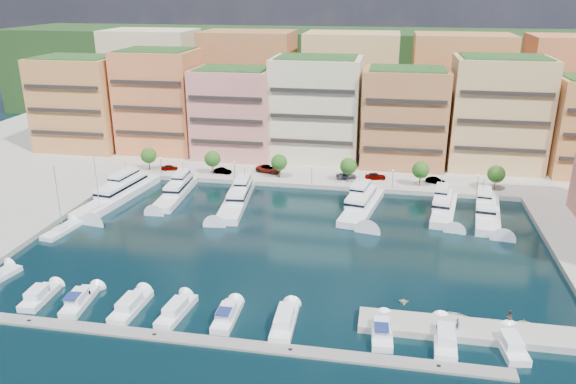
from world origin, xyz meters
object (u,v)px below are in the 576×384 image
(tree_3, at_px, (348,166))
(lamppost_1, at_px, (235,167))
(tree_0, at_px, (149,155))
(tree_5, at_px, (496,174))
(yacht_6, at_px, (487,211))
(tree_1, at_px, (212,159))
(yacht_1, at_px, (177,192))
(cruiser_0, at_px, (39,297))
(cruiser_2, at_px, (131,307))
(sailboat_1, at_px, (62,231))
(lamppost_4, at_px, (478,180))
(lamppost_2, at_px, (312,171))
(yacht_2, at_px, (237,197))
(cruiser_3, at_px, (176,311))
(cruiser_5, at_px, (284,322))
(yacht_5, at_px, (444,207))
(cruiser_7, at_px, (382,332))
(tender_1, at_px, (404,301))
(sailboat_2, at_px, (99,213))
(car_5, at_px, (435,181))
(person_0, at_px, (457,324))
(cruiser_9, at_px, (511,346))
(car_2, at_px, (269,169))
(car_3, at_px, (346,176))
(lamppost_3, at_px, (393,176))
(cruiser_4, at_px, (227,316))
(tender_2, at_px, (458,318))
(car_1, at_px, (223,171))
(tender_3, at_px, (525,322))
(car_4, at_px, (375,176))
(tree_2, at_px, (279,162))
(cruiser_8, at_px, (445,339))
(cruiser_1, at_px, (79,301))
(yacht_4, at_px, (362,205))
(car_0, at_px, (170,167))
(yacht_0, at_px, (120,193))

(tree_3, relative_size, lamppost_1, 1.35)
(tree_0, relative_size, tree_5, 1.00)
(yacht_6, bearing_deg, tree_3, 154.89)
(tree_1, height_order, yacht_1, tree_1)
(cruiser_0, bearing_deg, cruiser_2, -0.06)
(sailboat_1, bearing_deg, lamppost_4, 22.99)
(lamppost_2, height_order, yacht_2, yacht_2)
(tree_5, relative_size, cruiser_3, 0.65)
(yacht_6, distance_m, cruiser_5, 55.19)
(yacht_5, distance_m, cruiser_7, 46.97)
(cruiser_5, distance_m, tender_1, 18.11)
(sailboat_2, height_order, car_5, sailboat_2)
(cruiser_7, relative_size, person_0, 5.00)
(cruiser_9, xyz_separation_m, car_2, (-44.38, 61.65, 1.31))
(sailboat_2, relative_size, car_3, 2.73)
(lamppost_3, xyz_separation_m, car_2, (-29.26, 5.87, -1.97))
(lamppost_3, distance_m, cruiser_9, 57.89)
(tree_0, bearing_deg, cruiser_4, -58.05)
(tender_2, bearing_deg, car_1, 55.01)
(tree_5, bearing_deg, lamppost_2, -176.71)
(lamppost_3, relative_size, tender_3, 2.77)
(tender_1, bearing_deg, car_4, 7.14)
(cruiser_2, distance_m, tender_3, 54.20)
(tree_2, distance_m, sailboat_1, 49.41)
(tree_5, xyz_separation_m, cruiser_9, (-6.88, -58.08, -4.20))
(tree_5, distance_m, cruiser_2, 82.07)
(cruiser_8, bearing_deg, cruiser_0, 179.98)
(lamppost_1, xyz_separation_m, cruiser_2, (0.19, -55.79, -3.28))
(yacht_2, height_order, cruiser_4, yacht_2)
(cruiser_0, height_order, tender_2, cruiser_0)
(cruiser_1, distance_m, tender_2, 53.28)
(tree_1, relative_size, sailboat_2, 0.43)
(yacht_4, distance_m, tender_1, 36.22)
(cruiser_0, distance_m, car_0, 59.14)
(yacht_0, distance_m, car_2, 34.74)
(yacht_2, bearing_deg, yacht_0, -176.30)
(tree_2, relative_size, car_3, 1.17)
(yacht_2, bearing_deg, cruiser_1, -105.13)
(yacht_0, distance_m, tender_3, 83.50)
(yacht_1, bearing_deg, yacht_5, 0.94)
(cruiser_2, xyz_separation_m, cruiser_7, (34.94, -0.01, 0.02))
(yacht_6, distance_m, sailboat_2, 77.26)
(cruiser_9, distance_m, car_3, 65.56)
(car_1, bearing_deg, tree_3, -83.75)
(tree_0, bearing_deg, yacht_2, -29.77)
(cruiser_3, bearing_deg, cruiser_8, -0.01)
(sailboat_2, bearing_deg, car_0, 80.79)
(cruiser_4, height_order, cruiser_5, cruiser_4)
(tree_5, xyz_separation_m, cruiser_1, (-65.67, -58.11, -4.17))
(yacht_6, distance_m, car_2, 50.79)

